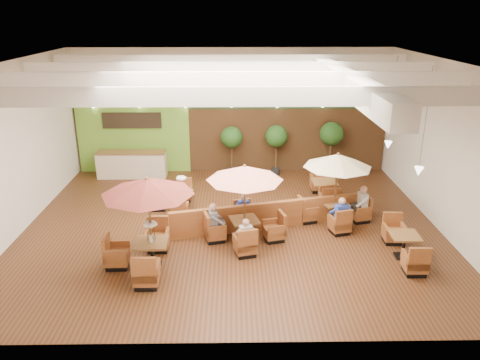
{
  "coord_description": "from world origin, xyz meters",
  "views": [
    {
      "loc": [
        0.06,
        -14.56,
        7.0
      ],
      "look_at": [
        0.3,
        0.5,
        1.5
      ],
      "focal_mm": 35.0,
      "sensor_mm": 36.0,
      "label": 1
    }
  ],
  "objects_px": {
    "table_1": "(245,189)",
    "topiary_0": "(232,139)",
    "service_counter": "(132,164)",
    "table_4": "(404,246)",
    "table_0": "(146,204)",
    "diner_2": "(215,219)",
    "topiary_1": "(276,138)",
    "table_3": "(176,198)",
    "diner_0": "(245,233)",
    "diner_1": "(244,208)",
    "topiary_2": "(331,136)",
    "diner_3": "(341,212)",
    "table_2": "(337,175)",
    "table_5": "(324,192)",
    "diner_4": "(361,201)",
    "booth_divider": "(269,215)"
  },
  "relations": [
    {
      "from": "diner_2",
      "to": "diner_3",
      "type": "xyz_separation_m",
      "value": [
        4.11,
        0.48,
        -0.0
      ]
    },
    {
      "from": "service_counter",
      "to": "table_4",
      "type": "distance_m",
      "value": 12.03
    },
    {
      "from": "table_3",
      "to": "diner_1",
      "type": "xyz_separation_m",
      "value": [
        2.47,
        -1.6,
        0.29
      ]
    },
    {
      "from": "topiary_1",
      "to": "diner_4",
      "type": "bearing_deg",
      "value": -63.04
    },
    {
      "from": "table_4",
      "to": "topiary_1",
      "type": "bearing_deg",
      "value": 114.7
    },
    {
      "from": "service_counter",
      "to": "topiary_0",
      "type": "distance_m",
      "value": 4.54
    },
    {
      "from": "diner_3",
      "to": "table_2",
      "type": "bearing_deg",
      "value": 72.98
    },
    {
      "from": "topiary_0",
      "to": "topiary_2",
      "type": "bearing_deg",
      "value": 0.0
    },
    {
      "from": "table_3",
      "to": "topiary_1",
      "type": "xyz_separation_m",
      "value": [
        4.02,
        3.83,
        1.25
      ]
    },
    {
      "from": "topiary_2",
      "to": "table_2",
      "type": "bearing_deg",
      "value": -99.27
    },
    {
      "from": "table_0",
      "to": "diner_0",
      "type": "relative_size",
      "value": 3.64
    },
    {
      "from": "table_0",
      "to": "table_3",
      "type": "bearing_deg",
      "value": 84.5
    },
    {
      "from": "service_counter",
      "to": "table_1",
      "type": "xyz_separation_m",
      "value": [
        4.82,
        -6.18,
        1.18
      ]
    },
    {
      "from": "table_0",
      "to": "diner_2",
      "type": "distance_m",
      "value": 2.68
    },
    {
      "from": "service_counter",
      "to": "topiary_2",
      "type": "xyz_separation_m",
      "value": [
        8.79,
        0.2,
        1.2
      ]
    },
    {
      "from": "diner_0",
      "to": "diner_1",
      "type": "bearing_deg",
      "value": 77.68
    },
    {
      "from": "table_2",
      "to": "topiary_2",
      "type": "distance_m",
      "value": 5.04
    },
    {
      "from": "topiary_1",
      "to": "service_counter",
      "type": "bearing_deg",
      "value": -178.2
    },
    {
      "from": "table_2",
      "to": "table_1",
      "type": "bearing_deg",
      "value": -171.0
    },
    {
      "from": "table_3",
      "to": "diner_3",
      "type": "distance_m",
      "value": 6.0
    },
    {
      "from": "topiary_1",
      "to": "table_0",
      "type": "bearing_deg",
      "value": -118.42
    },
    {
      "from": "topiary_1",
      "to": "diner_0",
      "type": "bearing_deg",
      "value": -101.96
    },
    {
      "from": "service_counter",
      "to": "table_3",
      "type": "relative_size",
      "value": 1.3
    },
    {
      "from": "table_0",
      "to": "topiary_2",
      "type": "xyz_separation_m",
      "value": [
        6.73,
        7.96,
        -0.18
      ]
    },
    {
      "from": "service_counter",
      "to": "table_2",
      "type": "bearing_deg",
      "value": -30.9
    },
    {
      "from": "booth_divider",
      "to": "table_4",
      "type": "xyz_separation_m",
      "value": [
        3.86,
        -2.03,
        -0.11
      ]
    },
    {
      "from": "topiary_0",
      "to": "table_2",
      "type": "bearing_deg",
      "value": -54.31
    },
    {
      "from": "table_3",
      "to": "diner_0",
      "type": "distance_m",
      "value": 4.29
    },
    {
      "from": "topiary_1",
      "to": "table_5",
      "type": "bearing_deg",
      "value": -63.01
    },
    {
      "from": "table_1",
      "to": "topiary_0",
      "type": "height_order",
      "value": "table_1"
    },
    {
      "from": "table_2",
      "to": "diner_1",
      "type": "distance_m",
      "value": 3.34
    },
    {
      "from": "table_0",
      "to": "diner_2",
      "type": "bearing_deg",
      "value": 39.64
    },
    {
      "from": "table_4",
      "to": "table_1",
      "type": "bearing_deg",
      "value": 168.25
    },
    {
      "from": "topiary_1",
      "to": "table_1",
      "type": "bearing_deg",
      "value": -103.67
    },
    {
      "from": "topiary_1",
      "to": "diner_4",
      "type": "xyz_separation_m",
      "value": [
        2.53,
        -4.98,
        -0.91
      ]
    },
    {
      "from": "diner_4",
      "to": "diner_0",
      "type": "bearing_deg",
      "value": 111.23
    },
    {
      "from": "table_5",
      "to": "topiary_1",
      "type": "relative_size",
      "value": 1.22
    },
    {
      "from": "table_5",
      "to": "topiary_2",
      "type": "bearing_deg",
      "value": 74.0
    },
    {
      "from": "table_1",
      "to": "table_2",
      "type": "xyz_separation_m",
      "value": [
        3.16,
        1.4,
        -0.04
      ]
    },
    {
      "from": "diner_3",
      "to": "table_5",
      "type": "bearing_deg",
      "value": 73.26
    },
    {
      "from": "table_4",
      "to": "diner_4",
      "type": "xyz_separation_m",
      "value": [
        -0.65,
        2.54,
        0.42
      ]
    },
    {
      "from": "table_1",
      "to": "service_counter",
      "type": "bearing_deg",
      "value": 113.59
    },
    {
      "from": "table_2",
      "to": "diner_1",
      "type": "height_order",
      "value": "table_2"
    },
    {
      "from": "table_5",
      "to": "diner_4",
      "type": "distance_m",
      "value": 2.1
    },
    {
      "from": "service_counter",
      "to": "topiary_0",
      "type": "relative_size",
      "value": 1.35
    },
    {
      "from": "service_counter",
      "to": "table_5",
      "type": "relative_size",
      "value": 1.09
    },
    {
      "from": "table_5",
      "to": "diner_1",
      "type": "bearing_deg",
      "value": -145.15
    },
    {
      "from": "table_3",
      "to": "topiary_2",
      "type": "xyz_separation_m",
      "value": [
        6.44,
        3.83,
        1.35
      ]
    },
    {
      "from": "table_4",
      "to": "diner_2",
      "type": "distance_m",
      "value": 5.8
    },
    {
      "from": "table_1",
      "to": "topiary_1",
      "type": "height_order",
      "value": "table_1"
    }
  ]
}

